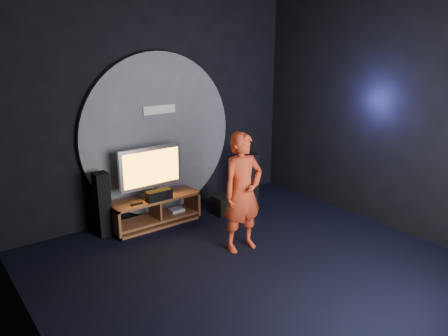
# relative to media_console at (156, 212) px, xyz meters

# --- Properties ---
(floor) EXTENTS (5.00, 5.00, 0.00)m
(floor) POSITION_rel_media_console_xyz_m (0.32, -2.05, -0.19)
(floor) COLOR black
(floor) RESTS_ON ground
(back_wall) EXTENTS (5.00, 0.04, 3.50)m
(back_wall) POSITION_rel_media_console_xyz_m (0.32, 0.45, 1.56)
(back_wall) COLOR black
(back_wall) RESTS_ON ground
(left_wall) EXTENTS (0.04, 5.00, 3.50)m
(left_wall) POSITION_rel_media_console_xyz_m (-2.18, -2.05, 1.56)
(left_wall) COLOR black
(left_wall) RESTS_ON ground
(right_wall) EXTENTS (0.04, 5.00, 3.50)m
(right_wall) POSITION_rel_media_console_xyz_m (2.82, -2.05, 1.56)
(right_wall) COLOR black
(right_wall) RESTS_ON ground
(wall_disc_panel) EXTENTS (2.60, 0.11, 2.60)m
(wall_disc_panel) POSITION_rel_media_console_xyz_m (0.32, 0.39, 1.11)
(wall_disc_panel) COLOR #515156
(wall_disc_panel) RESTS_ON ground
(media_console) EXTENTS (1.39, 0.45, 0.45)m
(media_console) POSITION_rel_media_console_xyz_m (0.00, 0.00, 0.00)
(media_console) COLOR brown
(media_console) RESTS_ON ground
(tv) EXTENTS (1.03, 0.22, 0.78)m
(tv) POSITION_rel_media_console_xyz_m (-0.01, 0.07, 0.68)
(tv) COLOR #B7B6BE
(tv) RESTS_ON media_console
(center_speaker) EXTENTS (0.40, 0.15, 0.15)m
(center_speaker) POSITION_rel_media_console_xyz_m (-0.01, -0.15, 0.33)
(center_speaker) COLOR black
(center_speaker) RESTS_ON media_console
(remote) EXTENTS (0.18, 0.05, 0.02)m
(remote) POSITION_rel_media_console_xyz_m (-0.36, -0.12, 0.27)
(remote) COLOR black
(remote) RESTS_ON media_console
(tower_speaker_left) EXTENTS (0.19, 0.21, 0.96)m
(tower_speaker_left) POSITION_rel_media_console_xyz_m (-0.79, 0.11, 0.28)
(tower_speaker_left) COLOR black
(tower_speaker_left) RESTS_ON ground
(tower_speaker_right) EXTENTS (0.19, 0.21, 0.96)m
(tower_speaker_right) POSITION_rel_media_console_xyz_m (1.59, -0.38, 0.28)
(tower_speaker_right) COLOR black
(tower_speaker_right) RESTS_ON ground
(subwoofer) EXTENTS (0.29, 0.29, 0.32)m
(subwoofer) POSITION_rel_media_console_xyz_m (1.08, -0.30, -0.04)
(subwoofer) COLOR black
(subwoofer) RESTS_ON ground
(player) EXTENTS (0.62, 0.44, 1.63)m
(player) POSITION_rel_media_console_xyz_m (0.57, -1.43, 0.62)
(player) COLOR red
(player) RESTS_ON ground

